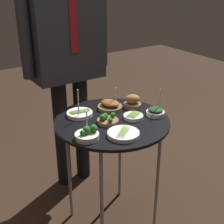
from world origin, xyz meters
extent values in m
plane|color=black|center=(0.00, 0.00, 0.00)|extent=(8.00, 8.00, 0.00)
cylinder|color=black|center=(0.00, 0.00, 0.76)|extent=(0.67, 0.67, 0.02)
cylinder|color=gray|center=(0.20, -0.20, 0.37)|extent=(0.02, 0.02, 0.75)
cylinder|color=gray|center=(-0.20, -0.20, 0.37)|extent=(0.02, 0.02, 0.75)
cylinder|color=gray|center=(0.20, 0.20, 0.37)|extent=(0.02, 0.02, 0.75)
cylinder|color=gray|center=(-0.20, 0.20, 0.37)|extent=(0.02, 0.02, 0.75)
cylinder|color=brown|center=(0.08, 0.14, 0.78)|extent=(0.15, 0.15, 0.02)
ellipsoid|color=brown|center=(0.08, 0.14, 0.81)|extent=(0.13, 0.15, 0.04)
cylinder|color=silver|center=(0.12, 0.14, 0.83)|extent=(0.01, 0.01, 0.13)
cylinder|color=brown|center=(-0.04, -0.02, 0.78)|extent=(0.12, 0.12, 0.02)
sphere|color=#236023|center=(0.00, -0.01, 0.80)|extent=(0.03, 0.03, 0.03)
sphere|color=#236023|center=(-0.05, 0.00, 0.80)|extent=(0.03, 0.03, 0.03)
sphere|color=#236023|center=(-0.07, -0.01, 0.80)|extent=(0.04, 0.04, 0.04)
sphere|color=#236023|center=(-0.05, -0.06, 0.80)|extent=(0.03, 0.03, 0.03)
cylinder|color=silver|center=(0.25, -0.09, 0.78)|extent=(0.11, 0.11, 0.03)
ellipsoid|color=#143816|center=(0.25, -0.09, 0.80)|extent=(0.09, 0.09, 0.02)
cylinder|color=silver|center=(0.28, -0.09, 0.85)|extent=(0.01, 0.01, 0.16)
cylinder|color=white|center=(-0.13, 0.16, 0.78)|extent=(0.15, 0.15, 0.02)
ellipsoid|color=olive|center=(-0.13, 0.17, 0.79)|extent=(0.13, 0.03, 0.01)
ellipsoid|color=olive|center=(-0.13, 0.16, 0.79)|extent=(0.13, 0.03, 0.01)
ellipsoid|color=olive|center=(-0.13, 0.15, 0.79)|extent=(0.13, 0.03, 0.01)
ellipsoid|color=olive|center=(-0.13, 0.14, 0.79)|extent=(0.13, 0.03, 0.01)
cylinder|color=silver|center=(-0.15, 0.12, 0.86)|extent=(0.01, 0.01, 0.18)
cylinder|color=brown|center=(0.21, 0.08, 0.78)|extent=(0.11, 0.11, 0.03)
ellipsoid|color=#93602D|center=(0.21, 0.08, 0.82)|extent=(0.11, 0.11, 0.06)
cylinder|color=silver|center=(-0.23, -0.11, 0.78)|extent=(0.13, 0.13, 0.03)
sphere|color=#236023|center=(-0.19, -0.12, 0.82)|extent=(0.04, 0.04, 0.04)
sphere|color=#236023|center=(-0.23, -0.11, 0.82)|extent=(0.04, 0.04, 0.04)
sphere|color=#236023|center=(-0.26, -0.12, 0.81)|extent=(0.03, 0.03, 0.03)
sphere|color=#236023|center=(-0.23, -0.12, 0.81)|extent=(0.03, 0.03, 0.03)
cylinder|color=silver|center=(-0.21, -0.08, 0.84)|extent=(0.01, 0.01, 0.14)
cylinder|color=silver|center=(-0.06, -0.19, 0.78)|extent=(0.17, 0.17, 0.02)
ellipsoid|color=#7AA847|center=(-0.05, -0.21, 0.79)|extent=(0.12, 0.10, 0.01)
ellipsoid|color=#7AA847|center=(-0.05, -0.20, 0.79)|extent=(0.12, 0.10, 0.01)
ellipsoid|color=#7AA847|center=(-0.06, -0.19, 0.79)|extent=(0.12, 0.10, 0.01)
ellipsoid|color=#7AA847|center=(-0.07, -0.18, 0.79)|extent=(0.12, 0.10, 0.01)
cylinder|color=silver|center=(0.11, -0.05, 0.78)|extent=(0.12, 0.12, 0.02)
ellipsoid|color=olive|center=(0.12, -0.07, 0.79)|extent=(0.09, 0.05, 0.01)
ellipsoid|color=olive|center=(0.12, -0.06, 0.79)|extent=(0.09, 0.05, 0.01)
ellipsoid|color=olive|center=(0.11, -0.05, 0.79)|extent=(0.09, 0.05, 0.01)
ellipsoid|color=olive|center=(0.11, -0.04, 0.79)|extent=(0.09, 0.05, 0.01)
ellipsoid|color=olive|center=(0.11, -0.03, 0.79)|extent=(0.09, 0.05, 0.01)
cylinder|color=black|center=(-0.07, 0.57, 0.43)|extent=(0.11, 0.11, 0.86)
cylinder|color=black|center=(0.10, 0.57, 0.43)|extent=(0.11, 0.11, 0.86)
cube|color=#28282D|center=(0.01, 0.57, 1.18)|extent=(0.48, 0.23, 0.65)
cube|color=maroon|center=(0.01, 0.45, 1.26)|extent=(0.06, 0.01, 0.39)
cylinder|color=#28282D|center=(-0.27, 0.57, 1.21)|extent=(0.08, 0.08, 0.59)
cylinder|color=#28282D|center=(0.29, 0.57, 1.21)|extent=(0.08, 0.08, 0.59)
camera|label=1|loc=(-0.90, -1.36, 1.56)|focal=50.00mm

